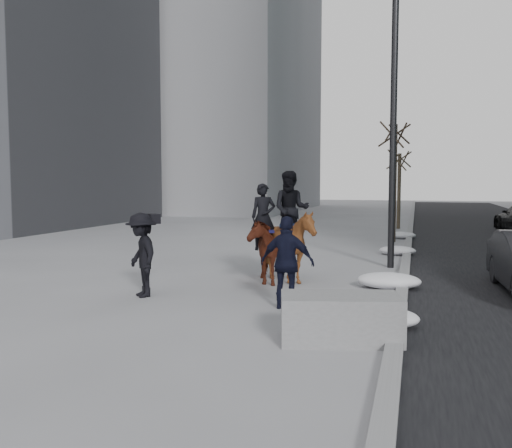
% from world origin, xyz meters
% --- Properties ---
extents(ground, '(120.00, 120.00, 0.00)m').
position_xyz_m(ground, '(0.00, 0.00, 0.00)').
color(ground, gray).
rests_on(ground, ground).
extents(curb, '(0.25, 90.00, 0.12)m').
position_xyz_m(curb, '(3.00, 10.00, 0.06)').
color(curb, gray).
rests_on(curb, ground).
extents(planter, '(1.94, 1.30, 0.71)m').
position_xyz_m(planter, '(2.20, -1.75, 0.35)').
color(planter, gray).
rests_on(planter, ground).
extents(tree_near, '(1.20, 1.20, 5.14)m').
position_xyz_m(tree_near, '(2.40, 12.28, 2.57)').
color(tree_near, '#392922').
rests_on(tree_near, ground).
extents(tree_far, '(1.20, 1.20, 4.22)m').
position_xyz_m(tree_far, '(2.40, 18.52, 2.11)').
color(tree_far, '#372D20').
rests_on(tree_far, ground).
extents(mounted_left, '(1.43, 2.00, 2.35)m').
position_xyz_m(mounted_left, '(-0.28, 2.63, 0.88)').
color(mounted_left, '#49190E').
rests_on(mounted_left, ground).
extents(mounted_right, '(1.56, 1.72, 2.65)m').
position_xyz_m(mounted_right, '(0.39, 2.70, 1.06)').
color(mounted_right, '#4F280F').
rests_on(mounted_right, ground).
extents(feeder, '(1.05, 0.88, 1.75)m').
position_xyz_m(feeder, '(0.95, 0.08, 0.88)').
color(feeder, black).
rests_on(feeder, ground).
extents(camera_crew, '(1.26, 1.27, 1.75)m').
position_xyz_m(camera_crew, '(-2.20, 0.27, 0.89)').
color(camera_crew, black).
rests_on(camera_crew, ground).
extents(lamppost, '(0.25, 1.61, 9.09)m').
position_xyz_m(lamppost, '(2.60, 5.52, 4.99)').
color(lamppost, black).
rests_on(lamppost, ground).
extents(snow_piles, '(1.41, 15.11, 0.36)m').
position_xyz_m(snow_piles, '(2.70, 4.82, 0.16)').
color(snow_piles, silver).
rests_on(snow_piles, ground).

